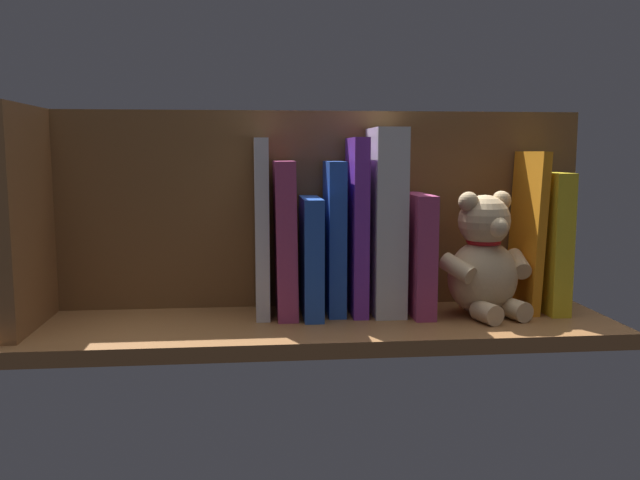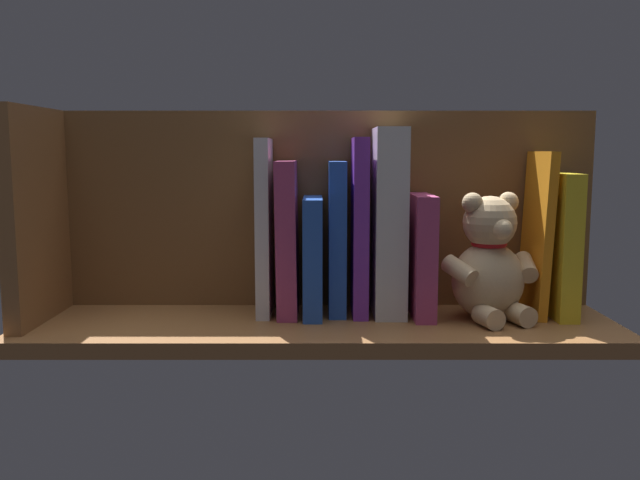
% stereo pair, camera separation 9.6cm
% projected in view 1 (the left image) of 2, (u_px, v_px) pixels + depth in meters
% --- Properties ---
extents(ground_plane, '(0.86, 0.25, 0.02)m').
position_uv_depth(ground_plane, '(320.00, 327.00, 0.98)').
color(ground_plane, brown).
extents(shelf_back_panel, '(0.86, 0.02, 0.31)m').
position_uv_depth(shelf_back_panel, '(314.00, 209.00, 1.06)').
color(shelf_back_panel, brown).
rests_on(shelf_back_panel, ground_plane).
extents(shelf_side_divider, '(0.02, 0.19, 0.31)m').
position_uv_depth(shelf_side_divider, '(25.00, 218.00, 0.92)').
color(shelf_side_divider, brown).
rests_on(shelf_side_divider, ground_plane).
extents(book_0, '(0.03, 0.12, 0.21)m').
position_uv_depth(book_0, '(548.00, 242.00, 1.03)').
color(book_0, yellow).
rests_on(book_0, ground_plane).
extents(book_1, '(0.02, 0.11, 0.25)m').
position_uv_depth(book_1, '(527.00, 231.00, 1.03)').
color(book_1, orange).
rests_on(book_1, ground_plane).
extents(teddy_bear, '(0.15, 0.14, 0.19)m').
position_uv_depth(teddy_bear, '(484.00, 261.00, 1.00)').
color(teddy_bear, '#D1B284').
rests_on(teddy_bear, ground_plane).
extents(book_2, '(0.03, 0.12, 0.18)m').
position_uv_depth(book_2, '(418.00, 254.00, 1.01)').
color(book_2, '#B23F72').
rests_on(book_2, ground_plane).
extents(dictionary_thick_white, '(0.05, 0.11, 0.28)m').
position_uv_depth(dictionary_thick_white, '(386.00, 222.00, 1.01)').
color(dictionary_thick_white, silver).
rests_on(dictionary_thick_white, ground_plane).
extents(book_3, '(0.02, 0.10, 0.27)m').
position_uv_depth(book_3, '(357.00, 226.00, 1.01)').
color(book_3, purple).
rests_on(book_3, ground_plane).
extents(book_4, '(0.03, 0.09, 0.23)m').
position_uv_depth(book_4, '(334.00, 238.00, 1.01)').
color(book_4, blue).
rests_on(book_4, ground_plane).
extents(book_5, '(0.03, 0.12, 0.18)m').
position_uv_depth(book_5, '(311.00, 257.00, 1.00)').
color(book_5, blue).
rests_on(book_5, ground_plane).
extents(book_6, '(0.03, 0.11, 0.23)m').
position_uv_depth(book_6, '(285.00, 239.00, 0.99)').
color(book_6, '#B23F72').
rests_on(book_6, ground_plane).
extents(book_7, '(0.02, 0.10, 0.26)m').
position_uv_depth(book_7, '(262.00, 228.00, 0.99)').
color(book_7, silver).
rests_on(book_7, ground_plane).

